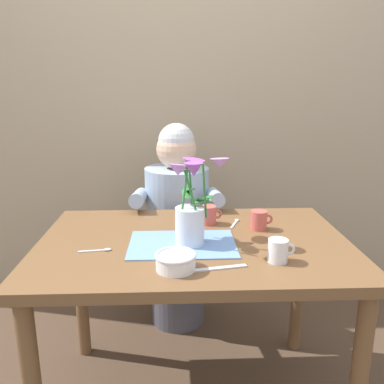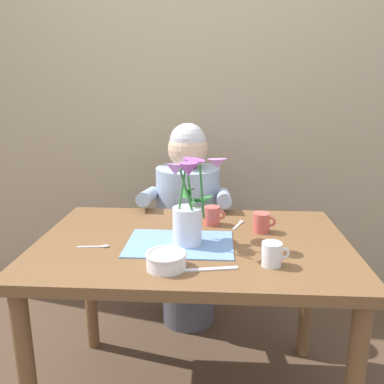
{
  "view_description": "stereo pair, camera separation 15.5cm",
  "coord_description": "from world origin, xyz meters",
  "px_view_note": "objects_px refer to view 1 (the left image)",
  "views": [
    {
      "loc": [
        -0.07,
        -1.45,
        1.32
      ],
      "look_at": [
        -0.01,
        0.05,
        0.92
      ],
      "focal_mm": 37.39,
      "sensor_mm": 36.0,
      "label": 1
    },
    {
      "loc": [
        0.09,
        -1.45,
        1.32
      ],
      "look_at": [
        -0.01,
        0.05,
        0.92
      ],
      "focal_mm": 37.39,
      "sensor_mm": 36.0,
      "label": 2
    }
  ],
  "objects_px": {
    "seated_person": "(177,228)",
    "flower_vase": "(192,207)",
    "coffee_cup": "(278,251)",
    "ceramic_mug": "(209,215)",
    "ceramic_bowl": "(176,261)",
    "dinner_knife": "(219,268)",
    "tea_cup": "(259,220)"
  },
  "relations": [
    {
      "from": "seated_person",
      "to": "flower_vase",
      "type": "bearing_deg",
      "value": -83.14
    },
    {
      "from": "coffee_cup",
      "to": "ceramic_mug",
      "type": "height_order",
      "value": "same"
    },
    {
      "from": "ceramic_bowl",
      "to": "dinner_knife",
      "type": "xyz_separation_m",
      "value": [
        0.14,
        -0.0,
        -0.03
      ]
    },
    {
      "from": "flower_vase",
      "to": "ceramic_bowl",
      "type": "relative_size",
      "value": 2.44
    },
    {
      "from": "coffee_cup",
      "to": "tea_cup",
      "type": "height_order",
      "value": "same"
    },
    {
      "from": "flower_vase",
      "to": "coffee_cup",
      "type": "height_order",
      "value": "flower_vase"
    },
    {
      "from": "seated_person",
      "to": "ceramic_bowl",
      "type": "xyz_separation_m",
      "value": [
        -0.01,
        -0.87,
        0.21
      ]
    },
    {
      "from": "ceramic_bowl",
      "to": "tea_cup",
      "type": "relative_size",
      "value": 1.46
    },
    {
      "from": "seated_person",
      "to": "dinner_knife",
      "type": "bearing_deg",
      "value": -79.06
    },
    {
      "from": "tea_cup",
      "to": "seated_person",
      "type": "bearing_deg",
      "value": 123.83
    },
    {
      "from": "ceramic_bowl",
      "to": "dinner_knife",
      "type": "bearing_deg",
      "value": -1.23
    },
    {
      "from": "seated_person",
      "to": "tea_cup",
      "type": "relative_size",
      "value": 12.2
    },
    {
      "from": "tea_cup",
      "to": "ceramic_mug",
      "type": "bearing_deg",
      "value": 159.22
    },
    {
      "from": "coffee_cup",
      "to": "ceramic_mug",
      "type": "xyz_separation_m",
      "value": [
        -0.2,
        0.39,
        0.0
      ]
    },
    {
      "from": "flower_vase",
      "to": "ceramic_bowl",
      "type": "distance_m",
      "value": 0.25
    },
    {
      "from": "seated_person",
      "to": "tea_cup",
      "type": "bearing_deg",
      "value": -53.89
    },
    {
      "from": "ceramic_mug",
      "to": "dinner_knife",
      "type": "bearing_deg",
      "value": -90.38
    },
    {
      "from": "ceramic_bowl",
      "to": "ceramic_mug",
      "type": "bearing_deg",
      "value": 71.92
    },
    {
      "from": "coffee_cup",
      "to": "tea_cup",
      "type": "xyz_separation_m",
      "value": [
        -0.0,
        0.32,
        0.0
      ]
    },
    {
      "from": "ceramic_mug",
      "to": "coffee_cup",
      "type": "bearing_deg",
      "value": -62.66
    },
    {
      "from": "dinner_knife",
      "to": "tea_cup",
      "type": "relative_size",
      "value": 2.04
    },
    {
      "from": "flower_vase",
      "to": "ceramic_mug",
      "type": "height_order",
      "value": "flower_vase"
    },
    {
      "from": "coffee_cup",
      "to": "ceramic_bowl",
      "type": "bearing_deg",
      "value": -172.6
    },
    {
      "from": "seated_person",
      "to": "coffee_cup",
      "type": "xyz_separation_m",
      "value": [
        0.34,
        -0.82,
        0.22
      ]
    },
    {
      "from": "dinner_knife",
      "to": "tea_cup",
      "type": "xyz_separation_m",
      "value": [
        0.21,
        0.37,
        0.04
      ]
    },
    {
      "from": "flower_vase",
      "to": "ceramic_mug",
      "type": "bearing_deg",
      "value": 69.8
    },
    {
      "from": "coffee_cup",
      "to": "seated_person",
      "type": "bearing_deg",
      "value": 112.42
    },
    {
      "from": "ceramic_bowl",
      "to": "tea_cup",
      "type": "height_order",
      "value": "tea_cup"
    },
    {
      "from": "ceramic_mug",
      "to": "flower_vase",
      "type": "bearing_deg",
      "value": -110.2
    },
    {
      "from": "seated_person",
      "to": "ceramic_bowl",
      "type": "relative_size",
      "value": 8.35
    },
    {
      "from": "seated_person",
      "to": "flower_vase",
      "type": "xyz_separation_m",
      "value": [
        0.05,
        -0.66,
        0.33
      ]
    },
    {
      "from": "seated_person",
      "to": "tea_cup",
      "type": "distance_m",
      "value": 0.65
    }
  ]
}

